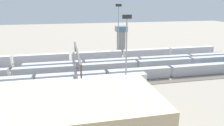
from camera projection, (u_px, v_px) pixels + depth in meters
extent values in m
plane|color=gray|center=(107.00, 70.00, 87.48)|extent=(400.00, 400.00, 0.00)
cube|color=#3D3833|center=(100.00, 59.00, 103.90)|extent=(140.00, 2.80, 0.12)
cube|color=#4C443D|center=(102.00, 62.00, 99.20)|extent=(140.00, 2.80, 0.12)
cube|color=#3D3833|center=(103.00, 65.00, 94.51)|extent=(140.00, 2.80, 0.12)
cube|color=#3D3833|center=(105.00, 68.00, 89.81)|extent=(140.00, 2.80, 0.12)
cube|color=#4C443D|center=(108.00, 72.00, 85.12)|extent=(140.00, 2.80, 0.12)
cube|color=#3D3833|center=(110.00, 76.00, 80.43)|extent=(140.00, 2.80, 0.12)
cube|color=#3D3833|center=(113.00, 81.00, 75.73)|extent=(140.00, 2.80, 0.12)
cube|color=#4C443D|center=(116.00, 86.00, 71.04)|extent=(140.00, 2.80, 0.12)
cube|color=silver|center=(113.00, 81.00, 70.22)|extent=(23.00, 3.00, 3.80)
cube|color=silver|center=(36.00, 87.00, 65.29)|extent=(23.00, 3.00, 3.80)
cube|color=#A8AAB2|center=(215.00, 60.00, 94.50)|extent=(23.00, 3.00, 3.80)
cube|color=#A8AAB2|center=(165.00, 64.00, 89.57)|extent=(23.00, 3.00, 3.80)
cube|color=#A8AAB2|center=(108.00, 67.00, 84.63)|extent=(23.00, 3.00, 3.80)
cube|color=#A8AAB2|center=(45.00, 71.00, 79.70)|extent=(23.00, 3.00, 3.80)
cube|color=#A8AAB2|center=(213.00, 57.00, 99.74)|extent=(23.00, 3.00, 3.80)
cube|color=maroon|center=(213.00, 57.00, 99.72)|extent=(22.40, 3.06, 0.36)
cube|color=#A8AAB2|center=(165.00, 60.00, 94.81)|extent=(23.00, 3.00, 3.80)
cube|color=maroon|center=(165.00, 60.00, 94.84)|extent=(22.40, 3.06, 0.36)
cube|color=#A8AAB2|center=(112.00, 63.00, 89.87)|extent=(23.00, 3.00, 3.80)
cube|color=maroon|center=(112.00, 64.00, 89.97)|extent=(22.40, 3.06, 0.36)
cube|color=#A8AAB2|center=(53.00, 67.00, 84.94)|extent=(23.00, 3.00, 3.80)
cube|color=maroon|center=(53.00, 68.00, 85.09)|extent=(22.40, 3.06, 0.36)
cube|color=#A8AAB2|center=(199.00, 69.00, 82.11)|extent=(23.00, 3.00, 3.80)
cube|color=#A8AAB2|center=(139.00, 74.00, 77.18)|extent=(23.00, 3.00, 3.80)
cube|color=#A8AAB2|center=(72.00, 79.00, 72.24)|extent=(23.00, 3.00, 3.80)
cube|color=silver|center=(192.00, 52.00, 107.95)|extent=(23.00, 3.00, 5.00)
cube|color=silver|center=(147.00, 54.00, 103.02)|extent=(23.00, 3.00, 5.00)
cube|color=silver|center=(97.00, 57.00, 98.08)|extent=(23.00, 3.00, 5.00)
cube|color=silver|center=(42.00, 60.00, 93.15)|extent=(23.00, 3.00, 5.00)
cylinder|color=#9EA0A5|center=(118.00, 33.00, 104.53)|extent=(0.44, 0.44, 24.91)
cube|color=#262628|center=(119.00, 5.00, 100.90)|extent=(2.80, 0.70, 1.20)
cylinder|color=#9EA0A5|center=(126.00, 55.00, 66.21)|extent=(0.44, 0.44, 22.27)
cube|color=#262628|center=(127.00, 17.00, 62.95)|extent=(2.80, 0.70, 1.20)
cylinder|color=#4C4742|center=(75.00, 52.00, 102.40)|extent=(0.50, 0.50, 8.00)
cylinder|color=#4C4742|center=(81.00, 80.00, 65.60)|extent=(0.50, 0.50, 8.00)
cube|color=#4C4742|center=(77.00, 52.00, 82.78)|extent=(0.70, 40.00, 0.80)
cube|color=tan|center=(59.00, 119.00, 42.67)|extent=(40.77, 20.31, 9.04)
cube|color=gray|center=(121.00, 41.00, 120.74)|extent=(4.00, 4.00, 11.00)
cube|color=slate|center=(121.00, 29.00, 118.80)|extent=(6.00, 6.00, 3.00)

